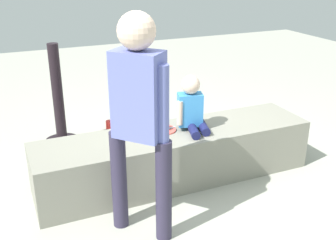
{
  "coord_description": "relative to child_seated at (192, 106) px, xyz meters",
  "views": [
    {
      "loc": [
        -1.36,
        -2.96,
        1.88
      ],
      "look_at": [
        -0.2,
        -0.29,
        0.71
      ],
      "focal_mm": 44.07,
      "sensor_mm": 36.0,
      "label": 1
    }
  ],
  "objects": [
    {
      "name": "cake_plate",
      "position": [
        -0.23,
        0.08,
        -0.19
      ],
      "size": [
        0.22,
        0.22,
        0.07
      ],
      "color": "#E0594C",
      "rests_on": "concrete_ledge"
    },
    {
      "name": "child_seated",
      "position": [
        0.0,
        0.0,
        0.0
      ],
      "size": [
        0.29,
        0.34,
        0.48
      ],
      "color": "#191D4D",
      "rests_on": "concrete_ledge"
    },
    {
      "name": "ground_plane",
      "position": [
        -0.15,
        0.0,
        -0.67
      ],
      "size": [
        12.0,
        12.0,
        0.0
      ],
      "primitive_type": "plane",
      "color": "#A6A799"
    },
    {
      "name": "handbag_black_leather",
      "position": [
        -0.13,
        1.06,
        -0.53
      ],
      "size": [
        0.31,
        0.11,
        0.37
      ],
      "color": "black",
      "rests_on": "ground_plane"
    },
    {
      "name": "water_bottle_far_side",
      "position": [
        0.81,
        0.51,
        -0.56
      ],
      "size": [
        0.06,
        0.06,
        0.23
      ],
      "color": "silver",
      "rests_on": "ground_plane"
    },
    {
      "name": "concrete_ledge",
      "position": [
        -0.15,
        0.0,
        -0.44
      ],
      "size": [
        2.45,
        0.58,
        0.46
      ],
      "primitive_type": "cube",
      "color": "gray",
      "rests_on": "ground_plane"
    },
    {
      "name": "party_cup_red",
      "position": [
        -0.38,
        1.31,
        -0.61
      ],
      "size": [
        0.09,
        0.09,
        0.11
      ],
      "primitive_type": "cylinder",
      "color": "red",
      "rests_on": "ground_plane"
    },
    {
      "name": "water_bottle_near_gift",
      "position": [
        0.58,
        0.51,
        -0.57
      ],
      "size": [
        0.07,
        0.07,
        0.22
      ],
      "color": "silver",
      "rests_on": "ground_plane"
    },
    {
      "name": "gift_bag",
      "position": [
        -0.58,
        0.53,
        -0.53
      ],
      "size": [
        0.25,
        0.11,
        0.32
      ],
      "color": "#B259BF",
      "rests_on": "ground_plane"
    },
    {
      "name": "railing_post",
      "position": [
        -0.95,
        1.16,
        -0.27
      ],
      "size": [
        0.36,
        0.36,
        1.07
      ],
      "color": "black",
      "rests_on": "ground_plane"
    },
    {
      "name": "adult_standing",
      "position": [
        -0.68,
        -0.59,
        0.28
      ],
      "size": [
        0.36,
        0.38,
        1.57
      ],
      "color": "#2F2A40",
      "rests_on": "ground_plane"
    }
  ]
}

